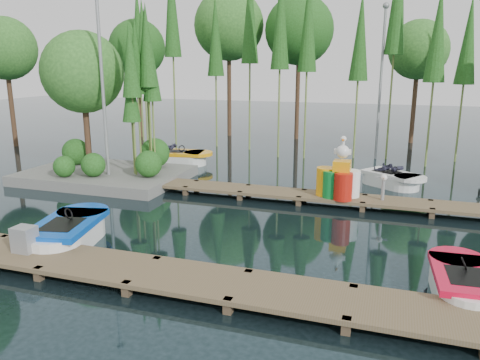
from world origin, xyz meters
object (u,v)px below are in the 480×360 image
(yellow_barrel, at_px, (326,181))
(boat_yellow_far, at_px, (180,158))
(boat_blue, at_px, (69,233))
(island, at_px, (98,99))
(utility_cabinet, at_px, (25,239))
(boat_red, at_px, (462,284))
(drum_cluster, at_px, (342,180))

(yellow_barrel, bearing_deg, boat_yellow_far, 150.06)
(boat_blue, bearing_deg, island, 105.15)
(island, xyz_separation_m, utility_cabinet, (3.26, -7.79, -2.59))
(boat_red, distance_m, utility_cabinet, 9.50)
(island, bearing_deg, boat_blue, -62.30)
(island, relative_size, boat_red, 2.62)
(yellow_barrel, distance_m, drum_cluster, 0.57)
(boat_yellow_far, xyz_separation_m, utility_cabinet, (1.48, -11.22, 0.29))
(island, relative_size, yellow_barrel, 7.28)
(utility_cabinet, distance_m, yellow_barrel, 9.11)
(boat_red, relative_size, drum_cluster, 1.29)
(boat_blue, xyz_separation_m, drum_cluster, (6.23, 5.53, 0.60))
(boat_blue, bearing_deg, boat_yellow_far, 86.77)
(yellow_barrel, bearing_deg, utility_cabinet, -129.81)
(utility_cabinet, bearing_deg, drum_cluster, 47.05)
(island, height_order, yellow_barrel, island)
(drum_cluster, bearing_deg, boat_yellow_far, 150.92)
(island, relative_size, utility_cabinet, 11.42)
(boat_blue, distance_m, yellow_barrel, 8.06)
(island, relative_size, boat_blue, 2.09)
(boat_blue, height_order, utility_cabinet, boat_blue)
(utility_cabinet, bearing_deg, boat_blue, 83.90)
(island, distance_m, drum_cluster, 9.95)
(utility_cabinet, xyz_separation_m, drum_cluster, (6.37, 6.85, 0.29))
(boat_blue, xyz_separation_m, boat_yellow_far, (-1.62, 9.90, 0.01))
(boat_yellow_far, height_order, yellow_barrel, boat_yellow_far)
(yellow_barrel, bearing_deg, boat_red, -57.23)
(boat_red, height_order, yellow_barrel, yellow_barrel)
(boat_yellow_far, bearing_deg, drum_cluster, -17.42)
(boat_red, height_order, drum_cluster, drum_cluster)
(boat_blue, relative_size, drum_cluster, 1.61)
(boat_red, xyz_separation_m, yellow_barrel, (-3.54, 5.51, 0.52))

